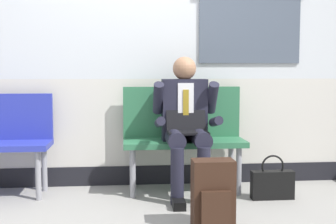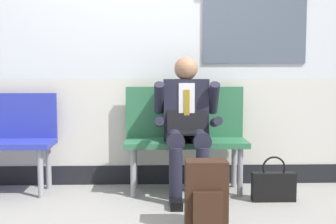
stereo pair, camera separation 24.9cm
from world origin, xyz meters
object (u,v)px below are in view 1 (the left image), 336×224
(bench_with_person, at_px, (183,131))
(backpack, at_px, (213,195))
(person_seated, at_px, (186,122))
(handbag, at_px, (272,184))

(bench_with_person, xyz_separation_m, backpack, (0.07, -1.05, -0.31))
(person_seated, bearing_deg, handbag, -14.43)
(backpack, distance_m, handbag, 0.93)
(person_seated, distance_m, backpack, 0.95)
(bench_with_person, distance_m, handbag, 0.92)
(bench_with_person, height_order, handbag, bench_with_person)
(bench_with_person, xyz_separation_m, handbag, (0.72, -0.39, -0.41))
(person_seated, bearing_deg, backpack, -84.98)
(bench_with_person, bearing_deg, person_seated, -90.00)
(bench_with_person, bearing_deg, backpack, -85.95)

